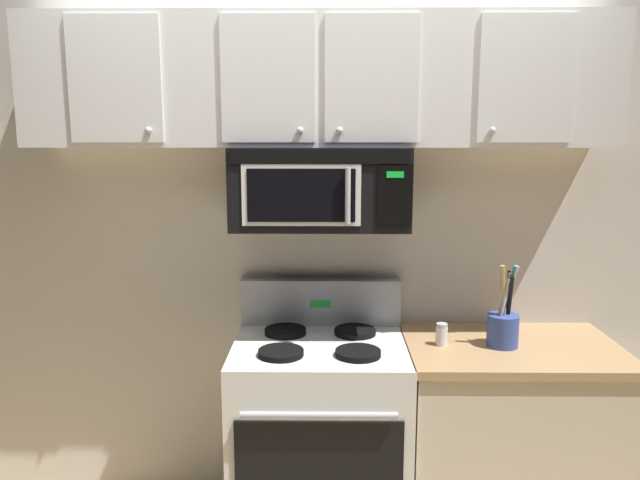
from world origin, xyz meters
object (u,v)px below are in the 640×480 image
over_range_microwave (320,187)px  utensil_crock_blue (503,325)px  stove_range (320,436)px  salt_shaker (442,335)px

over_range_microwave → utensil_crock_blue: bearing=-9.7°
stove_range → utensil_crock_blue: (0.79, -0.02, 0.52)m
stove_range → utensil_crock_blue: 0.95m
stove_range → over_range_microwave: over_range_microwave is taller
utensil_crock_blue → stove_range: bearing=178.7°
stove_range → salt_shaker: (0.53, -0.01, 0.48)m
stove_range → utensil_crock_blue: bearing=-1.3°
stove_range → utensil_crock_blue: utensil_crock_blue is taller
stove_range → over_range_microwave: size_ratio=1.47×
over_range_microwave → salt_shaker: (0.53, -0.13, -0.63)m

